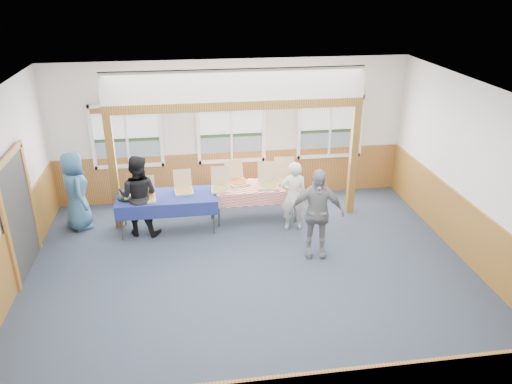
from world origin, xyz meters
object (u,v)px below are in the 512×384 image
table_left (167,198)px  woman_white (294,196)px  person_grey (316,213)px  table_right (256,188)px  woman_black (138,196)px  man_blue (76,191)px

table_left → woman_white: size_ratio=1.47×
person_grey → table_right: bearing=127.2°
table_left → person_grey: (2.73, -1.41, 0.16)m
woman_white → table_left: bearing=-2.9°
table_left → woman_black: bearing=172.4°
man_blue → person_grey: (4.56, -1.77, 0.03)m
woman_black → man_blue: (-1.28, 0.45, -0.01)m
person_grey → woman_white: bearing=109.4°
woman_white → person_grey: size_ratio=0.86×
woman_black → man_blue: size_ratio=1.01×
woman_white → person_grey: person_grey is taller
table_left → person_grey: 3.08m
woman_white → woman_black: (-3.09, 0.25, 0.10)m
table_right → person_grey: 1.89m
woman_white → woman_black: woman_black is taller
table_right → man_blue: man_blue is taller
table_right → man_blue: bearing=-175.3°
table_right → woman_white: 0.92m
table_right → woman_black: (-2.40, -0.35, 0.14)m
woman_black → table_right: bearing=-156.9°
man_blue → person_grey: 4.89m
table_left → person_grey: size_ratio=1.26×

